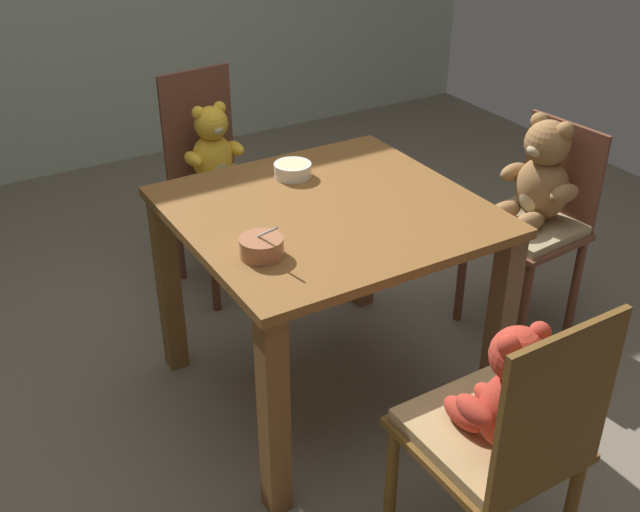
{
  "coord_description": "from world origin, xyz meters",
  "views": [
    {
      "loc": [
        -1.2,
        -1.97,
        1.91
      ],
      "look_at": [
        0.0,
        0.05,
        0.55
      ],
      "focal_mm": 43.59,
      "sensor_mm": 36.0,
      "label": 1
    }
  ],
  "objects_px": {
    "teddy_chair_far_center": "(215,168)",
    "teddy_chair_near_right": "(537,196)",
    "dining_table": "(327,246)",
    "porridge_bowl_terracotta_near_left": "(262,247)",
    "porridge_bowl_white_far_center": "(293,170)",
    "teddy_chair_near_front": "(504,419)"
  },
  "relations": [
    {
      "from": "teddy_chair_near_front",
      "to": "porridge_bowl_terracotta_near_left",
      "type": "xyz_separation_m",
      "value": [
        -0.31,
        0.74,
        0.23
      ]
    },
    {
      "from": "dining_table",
      "to": "porridge_bowl_terracotta_near_left",
      "type": "distance_m",
      "value": 0.42
    },
    {
      "from": "dining_table",
      "to": "teddy_chair_near_right",
      "type": "bearing_deg",
      "value": -3.15
    },
    {
      "from": "dining_table",
      "to": "porridge_bowl_white_far_center",
      "type": "relative_size",
      "value": 7.26
    },
    {
      "from": "teddy_chair_far_center",
      "to": "porridge_bowl_terracotta_near_left",
      "type": "distance_m",
      "value": 1.16
    },
    {
      "from": "dining_table",
      "to": "teddy_chair_near_right",
      "type": "height_order",
      "value": "teddy_chair_near_right"
    },
    {
      "from": "dining_table",
      "to": "teddy_chair_far_center",
      "type": "relative_size",
      "value": 1.02
    },
    {
      "from": "teddy_chair_near_front",
      "to": "porridge_bowl_terracotta_near_left",
      "type": "relative_size",
      "value": 6.62
    },
    {
      "from": "teddy_chair_near_right",
      "to": "porridge_bowl_terracotta_near_left",
      "type": "relative_size",
      "value": 6.51
    },
    {
      "from": "teddy_chair_far_center",
      "to": "teddy_chair_near_right",
      "type": "distance_m",
      "value": 1.35
    },
    {
      "from": "dining_table",
      "to": "teddy_chair_far_center",
      "type": "bearing_deg",
      "value": 90.72
    },
    {
      "from": "dining_table",
      "to": "teddy_chair_near_front",
      "type": "relative_size",
      "value": 1.05
    },
    {
      "from": "porridge_bowl_terracotta_near_left",
      "to": "porridge_bowl_white_far_center",
      "type": "bearing_deg",
      "value": 51.83
    },
    {
      "from": "dining_table",
      "to": "teddy_chair_near_right",
      "type": "distance_m",
      "value": 0.93
    },
    {
      "from": "dining_table",
      "to": "porridge_bowl_terracotta_near_left",
      "type": "height_order",
      "value": "porridge_bowl_terracotta_near_left"
    },
    {
      "from": "porridge_bowl_terracotta_near_left",
      "to": "porridge_bowl_white_far_center",
      "type": "height_order",
      "value": "porridge_bowl_terracotta_near_left"
    },
    {
      "from": "teddy_chair_near_right",
      "to": "dining_table",
      "type": "bearing_deg",
      "value": -8.37
    },
    {
      "from": "teddy_chair_near_right",
      "to": "porridge_bowl_terracotta_near_left",
      "type": "distance_m",
      "value": 1.28
    },
    {
      "from": "teddy_chair_far_center",
      "to": "teddy_chair_near_right",
      "type": "xyz_separation_m",
      "value": [
        0.94,
        -0.97,
        0.04
      ]
    },
    {
      "from": "dining_table",
      "to": "porridge_bowl_terracotta_near_left",
      "type": "xyz_separation_m",
      "value": [
        -0.33,
        -0.18,
        0.18
      ]
    },
    {
      "from": "teddy_chair_near_right",
      "to": "porridge_bowl_terracotta_near_left",
      "type": "xyz_separation_m",
      "value": [
        -1.26,
        -0.12,
        0.2
      ]
    },
    {
      "from": "dining_table",
      "to": "porridge_bowl_terracotta_near_left",
      "type": "relative_size",
      "value": 6.98
    }
  ]
}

